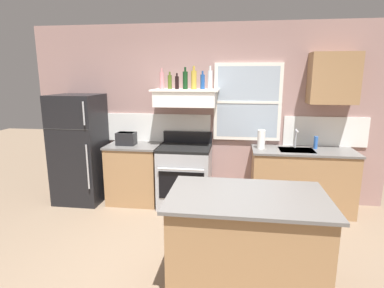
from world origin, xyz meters
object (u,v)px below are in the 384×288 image
at_px(bottle_blue_liqueur, 203,82).
at_px(toaster, 126,138).
at_px(bottle_balsamic_dark, 177,82).
at_px(dish_soap_bottle, 316,143).
at_px(bottle_champagne_gold_foil, 194,80).
at_px(paper_towel_roll, 261,139).
at_px(stove_range, 185,175).
at_px(bottle_rose_pink, 162,80).
at_px(refrigerator, 80,149).
at_px(bottle_dark_green_wine, 185,80).
at_px(bottle_clear_tall, 210,79).
at_px(bottle_olive_oil_square, 170,82).
at_px(kitchen_island, 246,242).

bearing_deg(bottle_blue_liqueur, toaster, -174.37).
height_order(bottle_balsamic_dark, dish_soap_bottle, bottle_balsamic_dark).
bearing_deg(bottle_champagne_gold_foil, toaster, -177.68).
relative_size(bottle_balsamic_dark, paper_towel_roll, 0.85).
relative_size(toaster, stove_range, 0.27).
bearing_deg(bottle_balsamic_dark, stove_range, -25.10).
xyz_separation_m(stove_range, bottle_blue_liqueur, (0.24, 0.12, 1.39)).
height_order(toaster, bottle_rose_pink, bottle_rose_pink).
distance_m(refrigerator, stove_range, 1.69).
bearing_deg(stove_range, bottle_dark_green_wine, 89.64).
bearing_deg(bottle_balsamic_dark, refrigerator, -177.05).
relative_size(bottle_champagne_gold_foil, dish_soap_bottle, 1.81).
relative_size(toaster, bottle_dark_green_wine, 0.95).
bearing_deg(bottle_clear_tall, toaster, -174.64).
distance_m(bottle_olive_oil_square, bottle_dark_green_wine, 0.26).
relative_size(refrigerator, bottle_clear_tall, 5.03).
distance_m(bottle_champagne_gold_foil, paper_towel_roll, 1.29).
xyz_separation_m(bottle_balsamic_dark, dish_soap_bottle, (2.00, 0.08, -0.84)).
bearing_deg(bottle_champagne_gold_foil, kitchen_island, -68.68).
bearing_deg(bottle_clear_tall, refrigerator, -175.70).
distance_m(bottle_blue_liqueur, dish_soap_bottle, 1.85).
bearing_deg(bottle_rose_pink, bottle_blue_liqueur, -0.40).
distance_m(bottle_rose_pink, kitchen_island, 2.69).
bearing_deg(stove_range, bottle_rose_pink, 160.48).
relative_size(refrigerator, bottle_olive_oil_square, 6.65).
bearing_deg(bottle_rose_pink, stove_range, -19.52).
height_order(stove_range, bottle_olive_oil_square, bottle_olive_oil_square).
bearing_deg(bottle_rose_pink, bottle_olive_oil_square, 9.20).
relative_size(stove_range, kitchen_island, 0.78).
relative_size(toaster, bottle_champagne_gold_foil, 0.91).
distance_m(bottle_champagne_gold_foil, bottle_blue_liqueur, 0.14).
distance_m(bottle_rose_pink, dish_soap_bottle, 2.40).
height_order(stove_range, bottle_blue_liqueur, bottle_blue_liqueur).
height_order(bottle_blue_liqueur, dish_soap_bottle, bottle_blue_liqueur).
relative_size(bottle_olive_oil_square, bottle_champagne_gold_foil, 0.77).
distance_m(dish_soap_bottle, kitchen_island, 2.27).
height_order(paper_towel_roll, kitchen_island, paper_towel_roll).
relative_size(toaster, kitchen_island, 0.21).
distance_m(bottle_rose_pink, bottle_dark_green_wine, 0.36).
bearing_deg(bottle_olive_oil_square, toaster, -168.34).
bearing_deg(bottle_champagne_gold_foil, bottle_blue_liqueur, 31.19).
distance_m(toaster, bottle_rose_pink, 1.03).
bearing_deg(refrigerator, bottle_balsamic_dark, 2.95).
bearing_deg(kitchen_island, bottle_balsamic_dark, 117.49).
bearing_deg(bottle_clear_tall, bottle_rose_pink, -179.96).
bearing_deg(refrigerator, paper_towel_roll, 1.25).
height_order(bottle_dark_green_wine, dish_soap_bottle, bottle_dark_green_wine).
distance_m(bottle_champagne_gold_foil, bottle_clear_tall, 0.24).
relative_size(stove_range, bottle_olive_oil_square, 4.36).
bearing_deg(paper_towel_roll, toaster, -179.22).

